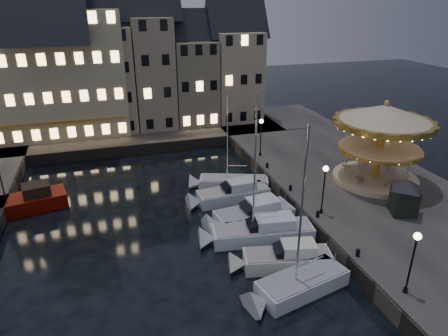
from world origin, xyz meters
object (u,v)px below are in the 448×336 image
object	(u,v)px
carousel	(383,129)
ticket_kiosk	(406,191)
bollard_b	(318,214)
motorboat_b	(281,259)
motorboat_c	(258,232)
motorboat_d	(250,215)
bollard_d	(267,165)
streetlamp_b	(324,183)
streetlamp_d	(387,141)
streetlamp_a	(413,255)
motorboat_e	(229,195)
red_fishing_boat	(22,203)
streetlamp_c	(261,132)
motorboat_a	(295,286)
bollard_a	(358,252)
bollard_c	(291,187)
motorboat_f	(228,183)

from	to	relation	value
carousel	ticket_kiosk	distance (m)	7.04
bollard_b	motorboat_b	world-z (taller)	motorboat_b
motorboat_c	motorboat_d	bearing A→B (deg)	82.97
motorboat_b	bollard_b	bearing A→B (deg)	36.73
bollard_d	motorboat_d	bearing A→B (deg)	-121.84
streetlamp_b	bollard_b	world-z (taller)	streetlamp_b
ticket_kiosk	streetlamp_d	bearing A→B (deg)	60.81
streetlamp_a	bollard_d	distance (m)	20.15
motorboat_e	red_fishing_boat	size ratio (longest dim) A/B	0.96
streetlamp_c	motorboat_a	world-z (taller)	motorboat_a
streetlamp_c	bollard_a	xyz separation A→B (m)	(-0.60, -19.50, -2.41)
streetlamp_a	bollard_a	bearing A→B (deg)	98.53
motorboat_a	motorboat_c	bearing A→B (deg)	90.57
ticket_kiosk	motorboat_e	bearing A→B (deg)	145.05
motorboat_e	ticket_kiosk	size ratio (longest dim) A/B	2.24
motorboat_b	motorboat_d	size ratio (longest dim) A/B	0.93
streetlamp_b	ticket_kiosk	xyz separation A→B (m)	(6.28, -1.99, -0.66)
motorboat_e	carousel	distance (m)	15.31
carousel	motorboat_b	bearing A→B (deg)	-148.91
bollard_a	bollard_b	distance (m)	5.50
bollard_c	bollard_d	world-z (taller)	same
motorboat_a	bollard_a	bearing A→B (deg)	8.96
bollard_a	carousel	distance (m)	14.16
bollard_d	motorboat_b	size ratio (longest dim) A/B	0.08
bollard_d	bollard_c	bearing A→B (deg)	-90.00
bollard_d	motorboat_a	distance (m)	17.55
bollard_b	red_fishing_boat	world-z (taller)	red_fishing_boat
motorboat_a	motorboat_b	world-z (taller)	motorboat_a
streetlamp_d	motorboat_f	size ratio (longest dim) A/B	0.40
motorboat_c	motorboat_e	xyz separation A→B (m)	(-0.18, 6.81, -0.04)
motorboat_d	motorboat_e	xyz separation A→B (m)	(-0.51, 4.14, 0.00)
motorboat_d	bollard_b	bearing A→B (deg)	-31.07
bollard_a	motorboat_b	xyz separation A→B (m)	(-4.73, 1.97, -0.96)
motorboat_c	carousel	bearing A→B (deg)	17.64
streetlamp_d	bollard_a	bearing A→B (deg)	-132.47
bollard_a	ticket_kiosk	xyz separation A→B (m)	(6.88, 4.01, 1.75)
motorboat_c	carousel	world-z (taller)	motorboat_c
motorboat_c	ticket_kiosk	world-z (taller)	motorboat_c
streetlamp_d	carousel	bearing A→B (deg)	-137.58
motorboat_d	ticket_kiosk	distance (m)	12.70
motorboat_a	motorboat_f	bearing A→B (deg)	88.21
streetlamp_c	streetlamp_d	size ratio (longest dim) A/B	1.00
carousel	ticket_kiosk	size ratio (longest dim) A/B	2.61
streetlamp_a	bollard_d	world-z (taller)	streetlamp_a
motorboat_d	bollard_d	bearing A→B (deg)	58.16
motorboat_a	carousel	distance (m)	18.45
streetlamp_a	motorboat_f	distance (m)	20.14
streetlamp_d	bollard_a	world-z (taller)	streetlamp_d
motorboat_c	bollard_d	bearing A→B (deg)	63.81
bollard_a	motorboat_e	size ratio (longest dim) A/B	0.07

